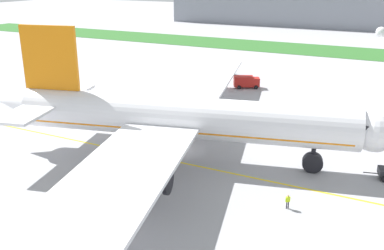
# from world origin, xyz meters

# --- Properties ---
(ground_plane) EXTENTS (600.00, 600.00, 0.00)m
(ground_plane) POSITION_xyz_m (0.00, 0.00, 0.00)
(ground_plane) COLOR #9E9EA3
(ground_plane) RESTS_ON ground
(apron_taxi_line) EXTENTS (280.00, 0.36, 0.01)m
(apron_taxi_line) POSITION_xyz_m (0.00, -3.59, 0.00)
(apron_taxi_line) COLOR yellow
(apron_taxi_line) RESTS_ON ground
(grass_median_strip) EXTENTS (320.00, 24.00, 0.10)m
(grass_median_strip) POSITION_xyz_m (0.00, 98.54, 0.05)
(grass_median_strip) COLOR #2D6628
(grass_median_strip) RESTS_ON ground
(airliner_foreground) EXTENTS (54.48, 87.62, 18.06)m
(airliner_foreground) POSITION_xyz_m (1.03, -2.77, 6.13)
(airliner_foreground) COLOR white
(airliner_foreground) RESTS_ON ground
(ground_crew_marshaller_front) EXTENTS (0.49, 0.49, 1.70)m
(ground_crew_marshaller_front) POSITION_xyz_m (18.30, -9.19, 1.03)
(ground_crew_marshaller_front) COLOR black
(ground_crew_marshaller_front) RESTS_ON ground
(service_truck_baggage_loader) EXTENTS (4.86, 3.18, 2.81)m
(service_truck_baggage_loader) POSITION_xyz_m (-14.24, 50.88, 1.52)
(service_truck_baggage_loader) COLOR black
(service_truck_baggage_loader) RESTS_ON ground
(service_truck_fuel_bowser) EXTENTS (5.61, 3.70, 3.23)m
(service_truck_fuel_bowser) POSITION_xyz_m (-15.37, 35.17, 1.70)
(service_truck_fuel_bowser) COLOR white
(service_truck_fuel_bowser) RESTS_ON ground
(service_truck_catering_van) EXTENTS (6.14, 4.67, 2.74)m
(service_truck_catering_van) POSITION_xyz_m (-4.30, 39.44, 1.52)
(service_truck_catering_van) COLOR #B21E19
(service_truck_catering_van) RESTS_ON ground
(terminal_building) EXTENTS (123.83, 20.00, 18.00)m
(terminal_building) POSITION_xyz_m (-26.23, 166.84, 9.00)
(terminal_building) COLOR gray
(terminal_building) RESTS_ON ground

